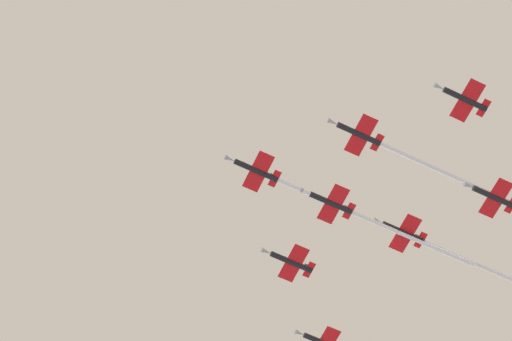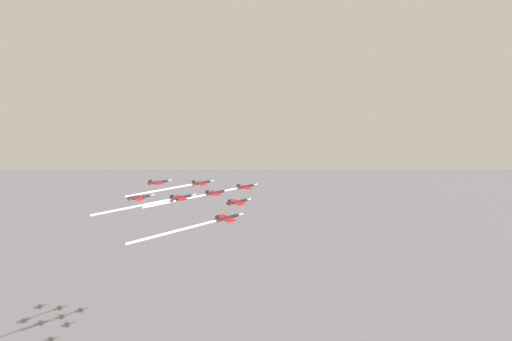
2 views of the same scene
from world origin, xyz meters
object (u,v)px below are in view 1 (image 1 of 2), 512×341
at_px(jet_starboard_inner, 290,262).
at_px(jet_starboard_outer, 464,99).
at_px(jet_starboard_trail, 493,197).
at_px(jet_lead, 300,190).
at_px(jet_port_inner, 403,154).
at_px(jet_port_outer, 369,219).
at_px(jet_port_trail, 443,250).

height_order(jet_starboard_inner, jet_starboard_outer, jet_starboard_outer).
bearing_deg(jet_starboard_outer, jet_starboard_trail, -45.00).
xyz_separation_m(jet_lead, jet_starboard_trail, (-21.34, 34.55, -0.36)).
distance_m(jet_lead, jet_starboard_outer, 38.40).
distance_m(jet_starboard_outer, jet_starboard_trail, 22.55).
bearing_deg(jet_port_inner, jet_port_outer, -1.08).
bearing_deg(jet_lead, jet_starboard_inner, -19.05).
distance_m(jet_port_outer, jet_port_trail, 18.54).
height_order(jet_port_inner, jet_starboard_outer, jet_port_inner).
distance_m(jet_port_inner, jet_starboard_trail, 21.35).
relative_size(jet_lead, jet_port_inner, 0.99).
relative_size(jet_starboard_inner, jet_starboard_trail, 1.00).
height_order(jet_lead, jet_port_inner, jet_port_inner).
xyz_separation_m(jet_port_inner, jet_starboard_outer, (4.79, 16.11, -0.43)).
distance_m(jet_port_trail, jet_starboard_trail, 16.19).
height_order(jet_port_inner, jet_starboard_trail, jet_port_inner).
relative_size(jet_starboard_outer, jet_port_trail, 0.31).
height_order(jet_lead, jet_starboard_inner, jet_lead).
height_order(jet_lead, jet_starboard_outer, jet_starboard_outer).
bearing_deg(jet_starboard_inner, jet_starboard_outer, -161.57).
height_order(jet_starboard_outer, jet_port_trail, jet_port_trail).
bearing_deg(jet_port_trail, jet_starboard_outer, 157.13).
relative_size(jet_starboard_inner, jet_starboard_outer, 1.00).
height_order(jet_starboard_inner, jet_port_trail, jet_port_trail).
bearing_deg(jet_starboard_outer, jet_port_outer, 9.04).
relative_size(jet_starboard_inner, jet_port_outer, 0.33).
xyz_separation_m(jet_starboard_inner, jet_starboard_trail, (-7.66, 44.39, 0.32)).
bearing_deg(jet_starboard_inner, jet_starboard_trail, -135.00).
height_order(jet_starboard_outer, jet_starboard_trail, jet_starboard_outer).
bearing_deg(jet_port_outer, jet_port_trail, -90.00).
relative_size(jet_starboard_inner, jet_port_trail, 0.31).
height_order(jet_port_inner, jet_port_outer, jet_port_inner).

